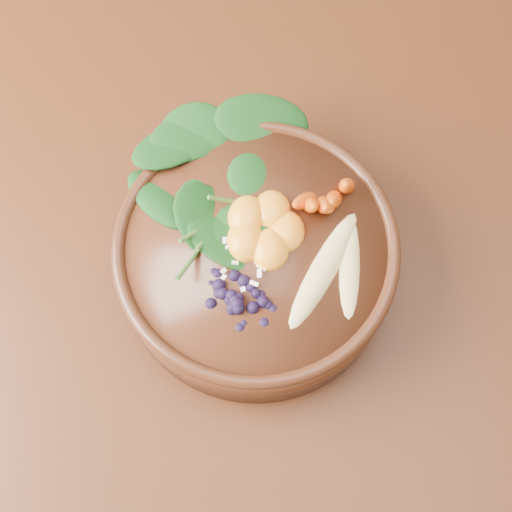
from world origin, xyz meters
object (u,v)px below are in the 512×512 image
carrot_cluster (333,177)px  mandarin_cluster (264,224)px  dining_table (451,222)px  blueberry_pile (237,293)px  banana_halves (338,263)px  stoneware_bowl (256,259)px  kale_heap (234,171)px

carrot_cluster → mandarin_cluster: bearing=-129.8°
dining_table → blueberry_pile: blueberry_pile is taller
carrot_cluster → banana_halves: carrot_cluster is taller
stoneware_bowl → kale_heap: bearing=112.3°
dining_table → kale_heap: (-0.29, -0.06, 0.20)m
stoneware_bowl → mandarin_cluster: (0.01, 0.02, 0.06)m
stoneware_bowl → mandarin_cluster: bearing=69.1°
kale_heap → carrot_cluster: 0.11m
banana_halves → blueberry_pile: size_ratio=1.16×
carrot_cluster → banana_halves: (0.01, -0.09, -0.03)m
banana_halves → blueberry_pile: 0.11m
mandarin_cluster → blueberry_pile: bearing=-103.8°
dining_table → banana_halves: (-0.17, -0.15, 0.19)m
stoneware_bowl → banana_halves: (0.09, -0.02, 0.06)m
dining_table → carrot_cluster: bearing=-160.4°
kale_heap → mandarin_cluster: (0.04, -0.06, -0.01)m
kale_heap → stoneware_bowl: bearing=-67.7°
carrot_cluster → dining_table: bearing=34.1°
stoneware_bowl → banana_halves: 0.11m
blueberry_pile → carrot_cluster: bearing=55.9°
mandarin_cluster → stoneware_bowl: bearing=-110.9°
kale_heap → banana_halves: 0.15m
mandarin_cluster → carrot_cluster: bearing=35.6°
dining_table → mandarin_cluster: 0.34m
carrot_cluster → blueberry_pile: (-0.09, -0.13, -0.02)m
stoneware_bowl → blueberry_pile: bearing=-101.7°
mandarin_cluster → blueberry_pile: 0.09m
kale_heap → blueberry_pile: size_ratio=1.42×
dining_table → carrot_cluster: (-0.18, -0.07, 0.22)m
dining_table → carrot_cluster: carrot_cluster is taller
banana_halves → mandarin_cluster: 0.09m
banana_halves → blueberry_pile: bearing=-141.5°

